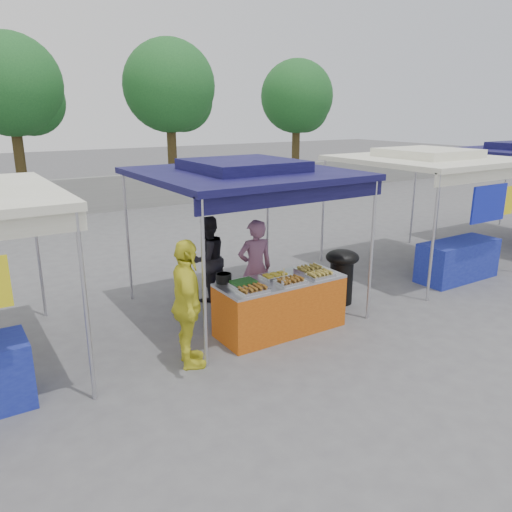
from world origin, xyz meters
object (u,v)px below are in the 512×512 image
cooking_pot (224,278)px  vendor_woman (255,268)px  wok_burner (342,272)px  customer_person (187,305)px  vendor_table (280,305)px  helper_man (208,259)px

cooking_pot → vendor_woman: vendor_woman is taller
wok_burner → customer_person: size_ratio=0.56×
vendor_table → helper_man: (-0.33, 1.81, 0.35)m
vendor_table → wok_burner: 1.66m
vendor_woman → customer_person: bearing=40.3°
wok_burner → vendor_woman: vendor_woman is taller
wok_burner → helper_man: (-1.93, 1.42, 0.19)m
vendor_woman → helper_man: vendor_woman is taller
cooking_pot → wok_burner: bearing=1.0°
customer_person → cooking_pot: bearing=-38.0°
helper_man → customer_person: bearing=41.1°
cooking_pot → vendor_woman: bearing=26.0°
vendor_table → customer_person: (-1.68, -0.25, 0.46)m
vendor_table → vendor_woman: bearing=89.3°
vendor_table → wok_burner: (1.61, 0.39, 0.16)m
vendor_table → customer_person: size_ratio=1.14×
helper_man → customer_person: 2.46m
vendor_table → cooking_pot: (-0.80, 0.34, 0.49)m
cooking_pot → wok_burner: size_ratio=0.24×
customer_person → vendor_table: bearing=-63.6°
wok_burner → customer_person: 3.36m
cooking_pot → wok_burner: 2.43m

